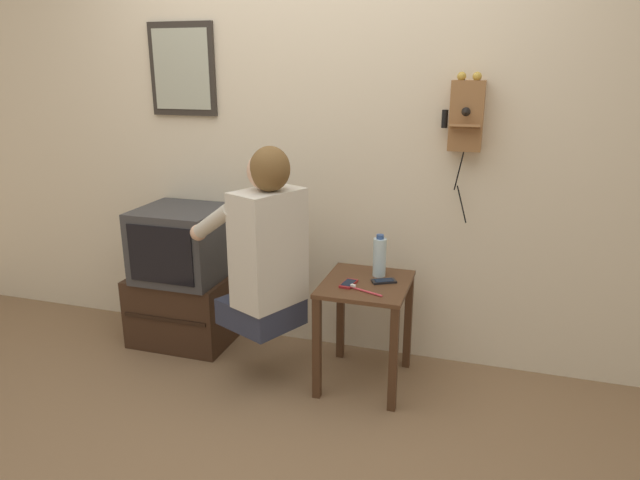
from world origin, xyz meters
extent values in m
plane|color=#846647|center=(0.00, 0.00, 0.00)|extent=(14.00, 14.00, 0.00)
cube|color=beige|center=(0.00, 1.09, 1.27)|extent=(6.80, 0.05, 2.55)
cube|color=#51331E|center=(0.38, 0.69, 0.56)|extent=(0.44, 0.50, 0.02)
cube|color=#452B1A|center=(0.18, 0.47, 0.28)|extent=(0.04, 0.04, 0.55)
cube|color=#452B1A|center=(0.58, 0.47, 0.28)|extent=(0.04, 0.04, 0.55)
cube|color=#452B1A|center=(0.18, 0.92, 0.28)|extent=(0.04, 0.04, 0.55)
cube|color=#452B1A|center=(0.58, 0.92, 0.28)|extent=(0.04, 0.04, 0.55)
cube|color=#2D3347|center=(-0.15, 0.55, 0.40)|extent=(0.47, 0.46, 0.14)
cube|color=beige|center=(-0.09, 0.52, 0.77)|extent=(0.35, 0.41, 0.59)
sphere|color=#DBAD8E|center=(-0.09, 0.52, 1.16)|extent=(0.19, 0.19, 0.19)
ellipsoid|color=brown|center=(-0.07, 0.51, 1.17)|extent=(0.26, 0.26, 0.22)
cylinder|color=beige|center=(-0.37, 0.49, 0.89)|extent=(0.31, 0.20, 0.23)
cylinder|color=beige|center=(-0.25, 0.76, 0.89)|extent=(0.31, 0.20, 0.23)
sphere|color=#DBAD8E|center=(-0.49, 0.55, 0.80)|extent=(0.09, 0.09, 0.09)
sphere|color=#DBAD8E|center=(-0.37, 0.82, 0.80)|extent=(0.09, 0.09, 0.09)
cube|color=#382316|center=(-0.79, 0.83, 0.21)|extent=(0.59, 0.41, 0.42)
cube|color=black|center=(-0.79, 0.62, 0.23)|extent=(0.53, 0.01, 0.02)
cube|color=#38383A|center=(-0.77, 0.83, 0.64)|extent=(0.49, 0.46, 0.42)
cube|color=black|center=(-0.77, 0.59, 0.64)|extent=(0.40, 0.01, 0.33)
cube|color=olive|center=(0.81, 1.01, 1.40)|extent=(0.16, 0.11, 0.35)
cube|color=olive|center=(0.81, 0.92, 1.36)|extent=(0.15, 0.07, 0.03)
sphere|color=#B79338|center=(0.77, 1.00, 1.59)|extent=(0.05, 0.05, 0.05)
sphere|color=#B79338|center=(0.84, 1.00, 1.59)|extent=(0.05, 0.05, 0.05)
cone|color=black|center=(0.81, 0.90, 1.43)|extent=(0.04, 0.05, 0.04)
cylinder|color=black|center=(0.70, 1.01, 1.38)|extent=(0.03, 0.03, 0.09)
cylinder|color=black|center=(0.79, 0.99, 1.13)|extent=(0.04, 0.04, 0.22)
cylinder|color=black|center=(0.81, 1.00, 0.95)|extent=(0.07, 0.06, 0.19)
cube|color=#2D2823|center=(-0.82, 1.05, 1.62)|extent=(0.41, 0.02, 0.52)
cube|color=#A8AD99|center=(-0.82, 1.04, 1.62)|extent=(0.36, 0.01, 0.45)
cube|color=maroon|center=(0.30, 0.63, 0.58)|extent=(0.07, 0.13, 0.01)
cube|color=black|center=(0.30, 0.63, 0.59)|extent=(0.06, 0.10, 0.00)
cube|color=black|center=(0.47, 0.72, 0.58)|extent=(0.14, 0.11, 0.01)
cube|color=black|center=(0.47, 0.72, 0.59)|extent=(0.11, 0.09, 0.00)
cylinder|color=silver|center=(0.42, 0.81, 0.68)|extent=(0.07, 0.07, 0.21)
cylinder|color=#2D4C8C|center=(0.42, 0.81, 0.79)|extent=(0.04, 0.04, 0.02)
cylinder|color=#D83F4C|center=(0.41, 0.56, 0.58)|extent=(0.17, 0.08, 0.01)
cube|color=white|center=(0.34, 0.58, 0.59)|extent=(0.03, 0.02, 0.01)
camera|label=1|loc=(0.97, -2.00, 1.64)|focal=32.00mm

